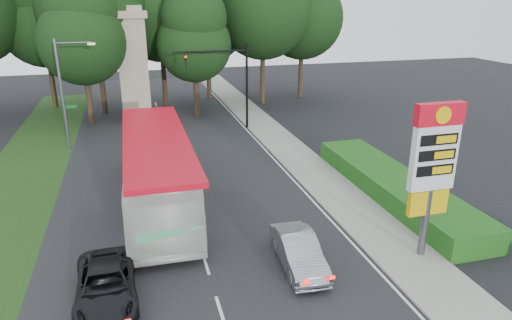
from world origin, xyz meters
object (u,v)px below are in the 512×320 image
object	(u,v)px
monument	(133,63)
transit_bus	(158,171)
suv_charcoal	(106,284)
streetlight_signs	(65,90)
sedan_silver	(299,252)
gas_station_pylon	(433,161)
traffic_signal_mast	(231,75)

from	to	relation	value
monument	transit_bus	world-z (taller)	monument
suv_charcoal	streetlight_signs	bearing A→B (deg)	97.28
streetlight_signs	monument	bearing A→B (deg)	58.03
streetlight_signs	sedan_silver	distance (m)	22.44
gas_station_pylon	monument	size ratio (longest dim) A/B	0.68
traffic_signal_mast	suv_charcoal	size ratio (longest dim) A/B	1.52
monument	suv_charcoal	xyz separation A→B (m)	(-1.95, -27.53, -4.45)
monument	sedan_silver	bearing A→B (deg)	-78.15
monument	transit_bus	size ratio (longest dim) A/B	0.73
traffic_signal_mast	streetlight_signs	size ratio (longest dim) A/B	0.90
gas_station_pylon	transit_bus	distance (m)	13.83
streetlight_signs	monument	world-z (taller)	monument
gas_station_pylon	sedan_silver	size ratio (longest dim) A/B	1.60
streetlight_signs	sedan_silver	size ratio (longest dim) A/B	1.86
sedan_silver	streetlight_signs	bearing A→B (deg)	122.53
gas_station_pylon	streetlight_signs	distance (m)	25.74
gas_station_pylon	streetlight_signs	world-z (taller)	streetlight_signs
traffic_signal_mast	streetlight_signs	xyz separation A→B (m)	(-12.67, -1.99, -0.23)
traffic_signal_mast	suv_charcoal	world-z (taller)	traffic_signal_mast
transit_bus	monument	bearing A→B (deg)	92.97
streetlight_signs	suv_charcoal	world-z (taller)	streetlight_signs
sedan_silver	suv_charcoal	xyz separation A→B (m)	(-7.69, -0.18, -0.05)
gas_station_pylon	sedan_silver	bearing A→B (deg)	173.13
traffic_signal_mast	transit_bus	distance (m)	15.50
traffic_signal_mast	monument	bearing A→B (deg)	142.00
monument	suv_charcoal	distance (m)	27.95
gas_station_pylon	monument	bearing A→B (deg)	111.80
streetlight_signs	transit_bus	xyz separation A→B (m)	(5.58, -11.51, -2.52)
suv_charcoal	sedan_silver	bearing A→B (deg)	-0.23
transit_bus	suv_charcoal	xyz separation A→B (m)	(-2.54, -8.02, -1.26)
sedan_silver	suv_charcoal	distance (m)	7.69
streetlight_signs	sedan_silver	xyz separation A→B (m)	(10.73, -19.36, -3.73)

